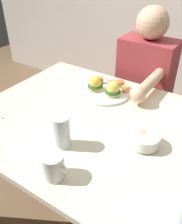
{
  "coord_description": "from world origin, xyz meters",
  "views": [
    {
      "loc": [
        0.47,
        -0.78,
        1.41
      ],
      "look_at": [
        -0.05,
        0.0,
        0.78
      ],
      "focal_mm": 39.47,
      "sensor_mm": 36.0,
      "label": 1
    }
  ],
  "objects_px": {
    "eggs_benedict_plate": "(105,89)",
    "fruit_bowl": "(144,140)",
    "water_glass_extra": "(61,133)",
    "dining_table": "(99,140)",
    "coffee_mug": "(54,166)",
    "diner_person": "(143,86)"
  },
  "relations": [
    {
      "from": "fruit_bowl",
      "to": "diner_person",
      "type": "distance_m",
      "value": 0.7
    },
    {
      "from": "water_glass_extra",
      "to": "dining_table",
      "type": "bearing_deg",
      "value": 78.08
    },
    {
      "from": "fruit_bowl",
      "to": "water_glass_extra",
      "type": "distance_m",
      "value": 0.33
    },
    {
      "from": "eggs_benedict_plate",
      "to": "fruit_bowl",
      "type": "bearing_deg",
      "value": -38.67
    },
    {
      "from": "fruit_bowl",
      "to": "diner_person",
      "type": "height_order",
      "value": "diner_person"
    },
    {
      "from": "dining_table",
      "to": "diner_person",
      "type": "height_order",
      "value": "diner_person"
    },
    {
      "from": "dining_table",
      "to": "coffee_mug",
      "type": "distance_m",
      "value": 0.39
    },
    {
      "from": "dining_table",
      "to": "fruit_bowl",
      "type": "xyz_separation_m",
      "value": [
        0.23,
        -0.03,
        0.14
      ]
    },
    {
      "from": "water_glass_extra",
      "to": "diner_person",
      "type": "relative_size",
      "value": 0.12
    },
    {
      "from": "fruit_bowl",
      "to": "diner_person",
      "type": "xyz_separation_m",
      "value": [
        -0.27,
        0.64,
        -0.12
      ]
    },
    {
      "from": "dining_table",
      "to": "water_glass_extra",
      "type": "xyz_separation_m",
      "value": [
        -0.05,
        -0.21,
        0.17
      ]
    },
    {
      "from": "fruit_bowl",
      "to": "water_glass_extra",
      "type": "xyz_separation_m",
      "value": [
        -0.28,
        -0.18,
        0.03
      ]
    },
    {
      "from": "dining_table",
      "to": "eggs_benedict_plate",
      "type": "distance_m",
      "value": 0.3
    },
    {
      "from": "eggs_benedict_plate",
      "to": "fruit_bowl",
      "type": "relative_size",
      "value": 2.25
    },
    {
      "from": "dining_table",
      "to": "fruit_bowl",
      "type": "distance_m",
      "value": 0.27
    },
    {
      "from": "eggs_benedict_plate",
      "to": "fruit_bowl",
      "type": "distance_m",
      "value": 0.44
    },
    {
      "from": "eggs_benedict_plate",
      "to": "water_glass_extra",
      "type": "relative_size",
      "value": 1.95
    },
    {
      "from": "dining_table",
      "to": "diner_person",
      "type": "bearing_deg",
      "value": 93.51
    },
    {
      "from": "coffee_mug",
      "to": "diner_person",
      "type": "bearing_deg",
      "value": 94.33
    },
    {
      "from": "coffee_mug",
      "to": "dining_table",
      "type": "bearing_deg",
      "value": 95.7
    },
    {
      "from": "coffee_mug",
      "to": "diner_person",
      "type": "xyz_separation_m",
      "value": [
        -0.07,
        0.96,
        -0.14
      ]
    },
    {
      "from": "dining_table",
      "to": "fruit_bowl",
      "type": "height_order",
      "value": "fruit_bowl"
    }
  ]
}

